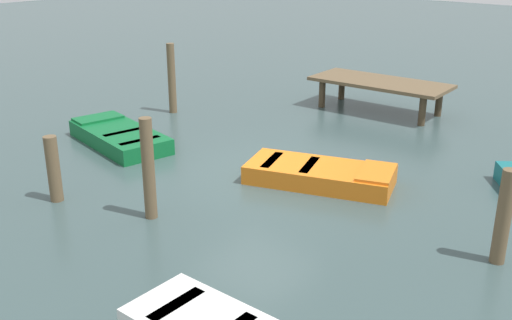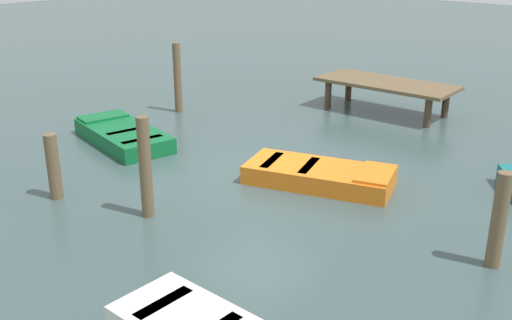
# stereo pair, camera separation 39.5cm
# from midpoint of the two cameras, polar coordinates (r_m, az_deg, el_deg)

# --- Properties ---
(ground_plane) EXTENTS (80.00, 80.00, 0.00)m
(ground_plane) POSITION_cam_midpoint_polar(r_m,az_deg,el_deg) (13.47, -0.84, -1.40)
(ground_plane) COLOR #384C4C
(dock_segment) EXTENTS (4.21, 2.00, 0.95)m
(dock_segment) POSITION_cam_midpoint_polar(r_m,az_deg,el_deg) (18.57, 11.12, 7.03)
(dock_segment) COLOR brown
(dock_segment) RESTS_ON ground_plane
(rowboat_green) EXTENTS (3.33, 1.92, 0.46)m
(rowboat_green) POSITION_cam_midpoint_polar(r_m,az_deg,el_deg) (15.83, -13.61, 2.22)
(rowboat_green) COLOR #0F602D
(rowboat_green) RESTS_ON ground_plane
(rowboat_orange) EXTENTS (3.40, 2.32, 0.46)m
(rowboat_orange) POSITION_cam_midpoint_polar(r_m,az_deg,el_deg) (12.97, 5.32, -1.35)
(rowboat_orange) COLOR orange
(rowboat_orange) RESTS_ON ground_plane
(mooring_piling_far_left) EXTENTS (0.26, 0.26, 1.37)m
(mooring_piling_far_left) POSITION_cam_midpoint_polar(r_m,az_deg,el_deg) (12.64, -19.58, -0.82)
(mooring_piling_far_left) COLOR brown
(mooring_piling_far_left) RESTS_ON ground_plane
(mooring_piling_mid_left) EXTENTS (0.24, 0.24, 1.63)m
(mooring_piling_mid_left) POSITION_cam_midpoint_polar(r_m,az_deg,el_deg) (10.32, 21.49, -5.09)
(mooring_piling_mid_left) COLOR brown
(mooring_piling_mid_left) RESTS_ON ground_plane
(mooring_piling_far_right) EXTENTS (0.23, 0.23, 2.10)m
(mooring_piling_far_right) POSITION_cam_midpoint_polar(r_m,az_deg,el_deg) (18.26, -8.65, 7.68)
(mooring_piling_far_right) COLOR brown
(mooring_piling_far_right) RESTS_ON ground_plane
(mooring_piling_center) EXTENTS (0.23, 0.23, 1.97)m
(mooring_piling_center) POSITION_cam_midpoint_polar(r_m,az_deg,el_deg) (11.29, -11.20, -0.86)
(mooring_piling_center) COLOR brown
(mooring_piling_center) RESTS_ON ground_plane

